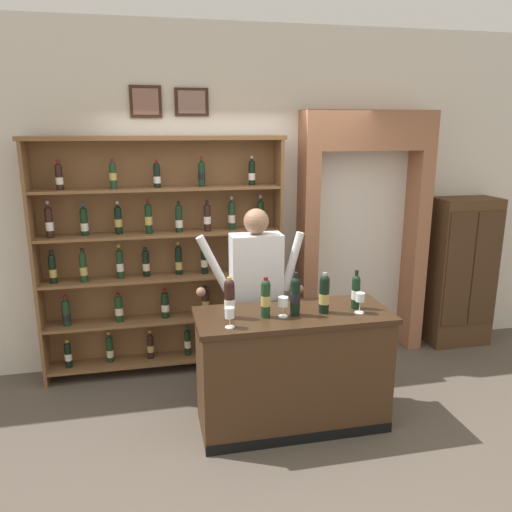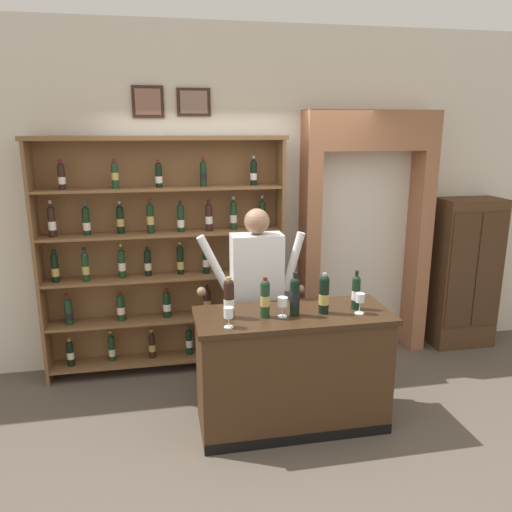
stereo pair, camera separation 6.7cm
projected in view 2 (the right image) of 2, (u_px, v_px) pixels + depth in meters
name	position (u px, v px, depth m)	size (l,w,h in m)	color
ground_plane	(267.00, 426.00, 4.11)	(14.00, 14.00, 0.02)	brown
back_wall	(237.00, 199.00, 5.08)	(12.00, 0.19, 3.29)	silver
wine_shelf	(164.00, 252.00, 4.81)	(2.32, 0.31, 2.28)	brown
archway_doorway	(363.00, 215.00, 5.25)	(1.35, 0.45, 2.51)	#9E6647
side_cabinet	(465.00, 273.00, 5.48)	(0.67, 0.39, 1.62)	#4C331E
tasting_counter	(292.00, 369.00, 4.03)	(1.52, 0.62, 0.95)	#422B19
shopkeeper	(257.00, 282.00, 4.36)	(0.95, 0.22, 1.69)	#2D3347
tasting_bottle_rosso	(229.00, 298.00, 3.78)	(0.08, 0.08, 0.32)	black
tasting_bottle_brunello	(265.00, 298.00, 3.79)	(0.07, 0.07, 0.31)	#19381E
tasting_bottle_vin_santo	(295.00, 295.00, 3.83)	(0.08, 0.08, 0.34)	black
tasting_bottle_bianco	(324.00, 294.00, 3.87)	(0.08, 0.08, 0.32)	black
tasting_bottle_prosecco	(356.00, 291.00, 3.97)	(0.07, 0.07, 0.31)	black
wine_glass_left	(360.00, 299.00, 3.87)	(0.07, 0.07, 0.16)	silver
wine_glass_center	(229.00, 314.00, 3.61)	(0.07, 0.07, 0.15)	silver
wine_glass_right	(283.00, 303.00, 3.81)	(0.08, 0.08, 0.15)	silver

